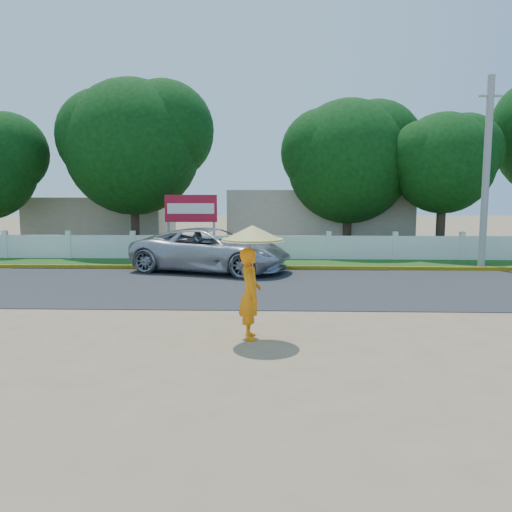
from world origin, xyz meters
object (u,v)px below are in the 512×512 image
(utility_pole, at_px, (486,173))
(billboard, at_px, (191,212))
(monk_with_parasol, at_px, (251,265))
(vehicle, at_px, (211,250))

(utility_pole, bearing_deg, billboard, 165.04)
(monk_with_parasol, bearing_deg, billboard, 104.23)
(utility_pole, xyz_separation_m, monk_with_parasol, (-8.96, -10.40, -2.27))
(vehicle, relative_size, billboard, 2.06)
(vehicle, bearing_deg, utility_pole, -65.23)
(vehicle, bearing_deg, monk_with_parasol, -150.77)
(utility_pole, distance_m, billboard, 12.98)
(vehicle, xyz_separation_m, monk_with_parasol, (1.92, -8.93, 0.69))
(vehicle, relative_size, monk_with_parasol, 2.59)
(utility_pole, relative_size, billboard, 2.58)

